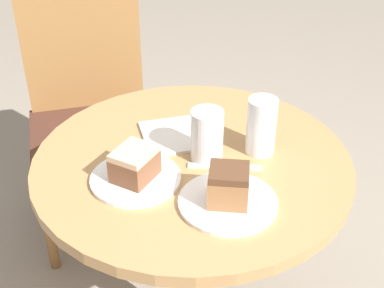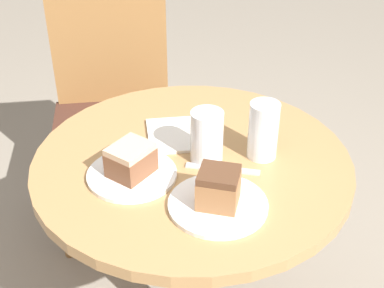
# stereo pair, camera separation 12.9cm
# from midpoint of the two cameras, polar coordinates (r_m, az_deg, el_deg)

# --- Properties ---
(table) EXTENTS (0.78, 0.78, 0.71)m
(table) POSITION_cam_midpoint_polar(r_m,az_deg,el_deg) (1.41, 2.63, -7.14)
(table) COLOR tan
(table) RESTS_ON ground_plane
(chair) EXTENTS (0.52, 0.49, 0.90)m
(chair) POSITION_cam_midpoint_polar(r_m,az_deg,el_deg) (2.02, -6.53, 3.74)
(chair) COLOR olive
(chair) RESTS_ON ground_plane
(plate_near) EXTENTS (0.22, 0.22, 0.01)m
(plate_near) POSITION_cam_midpoint_polar(r_m,az_deg,el_deg) (1.16, 6.09, -6.55)
(plate_near) COLOR white
(plate_near) RESTS_ON table
(plate_far) EXTENTS (0.21, 0.21, 0.01)m
(plate_far) POSITION_cam_midpoint_polar(r_m,az_deg,el_deg) (1.24, -3.49, -3.37)
(plate_far) COLOR white
(plate_far) RESTS_ON table
(cake_slice_near) EXTENTS (0.11, 0.11, 0.08)m
(cake_slice_near) POSITION_cam_midpoint_polar(r_m,az_deg,el_deg) (1.13, 6.23, -4.75)
(cake_slice_near) COLOR #9E6B42
(cake_slice_near) RESTS_ON plate_near
(cake_slice_far) EXTENTS (0.13, 0.12, 0.07)m
(cake_slice_far) POSITION_cam_midpoint_polar(r_m,az_deg,el_deg) (1.22, -3.56, -1.81)
(cake_slice_far) COLOR brown
(cake_slice_far) RESTS_ON plate_far
(glass_lemonade) EXTENTS (0.07, 0.07, 0.14)m
(glass_lemonade) POSITION_cam_midpoint_polar(r_m,az_deg,el_deg) (1.30, 10.41, 1.05)
(glass_lemonade) COLOR silver
(glass_lemonade) RESTS_ON table
(glass_water) EXTENTS (0.08, 0.08, 0.13)m
(glass_water) POSITION_cam_midpoint_polar(r_m,az_deg,el_deg) (1.27, 4.48, 0.44)
(glass_water) COLOR silver
(glass_water) RESTS_ON table
(napkin_stack) EXTENTS (0.19, 0.19, 0.01)m
(napkin_stack) POSITION_cam_midpoint_polar(r_m,az_deg,el_deg) (1.39, 1.45, 0.98)
(napkin_stack) COLOR silver
(napkin_stack) RESTS_ON table
(fork) EXTENTS (0.17, 0.10, 0.00)m
(fork) POSITION_cam_midpoint_polar(r_m,az_deg,el_deg) (1.27, 6.19, -2.77)
(fork) COLOR silver
(fork) RESTS_ON table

